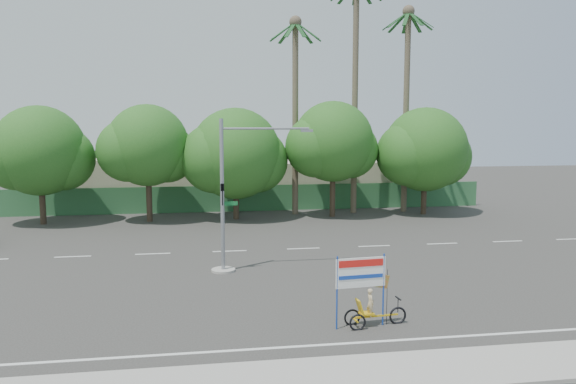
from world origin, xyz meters
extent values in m
plane|color=#33302D|center=(0.00, 0.00, 0.00)|extent=(120.00, 120.00, 0.00)
cube|color=gray|center=(0.00, -7.50, 0.06)|extent=(50.00, 2.40, 0.12)
cube|color=#336B3D|center=(0.00, 21.50, 1.00)|extent=(38.00, 0.08, 2.00)
cube|color=beige|center=(-10.00, 26.00, 2.00)|extent=(12.00, 8.00, 4.00)
cube|color=beige|center=(8.00, 26.00, 1.80)|extent=(14.00, 8.00, 3.60)
cylinder|color=#473828|center=(-14.00, 18.00, 1.76)|extent=(0.40, 0.40, 3.52)
sphere|color=#194F17|center=(-14.00, 18.00, 4.96)|extent=(6.00, 6.00, 6.00)
sphere|color=#194F17|center=(-12.65, 18.30, 4.40)|extent=(4.32, 4.32, 4.32)
sphere|color=#194F17|center=(-15.35, 17.75, 4.64)|extent=(4.56, 4.56, 4.56)
cylinder|color=#473828|center=(-7.00, 18.00, 1.87)|extent=(0.40, 0.40, 3.74)
sphere|color=#194F17|center=(-7.00, 18.00, 5.27)|extent=(5.60, 5.60, 5.60)
sphere|color=#194F17|center=(-5.74, 18.30, 4.68)|extent=(4.03, 4.03, 4.03)
sphere|color=#194F17|center=(-8.26, 17.75, 4.93)|extent=(4.26, 4.26, 4.26)
cylinder|color=#473828|center=(-1.00, 18.00, 1.65)|extent=(0.40, 0.40, 3.30)
sphere|color=#194F17|center=(-1.00, 18.00, 4.65)|extent=(6.40, 6.40, 6.40)
sphere|color=#194F17|center=(0.44, 18.30, 4.12)|extent=(4.61, 4.61, 4.61)
sphere|color=#194F17|center=(-2.44, 17.75, 4.35)|extent=(4.86, 4.86, 4.86)
cylinder|color=#473828|center=(6.00, 18.00, 1.94)|extent=(0.40, 0.40, 3.87)
sphere|color=#194F17|center=(6.00, 18.00, 5.46)|extent=(5.80, 5.80, 5.80)
sphere|color=#194F17|center=(7.30, 18.30, 4.84)|extent=(4.18, 4.18, 4.18)
sphere|color=#194F17|center=(4.70, 17.75, 5.10)|extent=(4.41, 4.41, 4.41)
cylinder|color=#473828|center=(13.00, 18.00, 1.72)|extent=(0.40, 0.40, 3.43)
sphere|color=#194F17|center=(13.00, 18.00, 4.84)|extent=(6.20, 6.20, 6.20)
sphere|color=#194F17|center=(14.39, 18.30, 4.29)|extent=(4.46, 4.46, 4.46)
sphere|color=#194F17|center=(11.61, 17.75, 4.52)|extent=(4.71, 4.71, 4.71)
cylinder|color=#70604C|center=(8.00, 19.50, 8.50)|extent=(0.44, 0.44, 17.00)
cylinder|color=#70604C|center=(12.00, 19.50, 7.50)|extent=(0.44, 0.44, 15.00)
sphere|color=#70604C|center=(12.00, 19.50, 15.00)|extent=(0.90, 0.90, 0.90)
cube|color=#1C4C21|center=(12.94, 19.50, 14.34)|extent=(1.91, 0.28, 1.36)
cube|color=#1C4C21|center=(12.72, 20.11, 14.34)|extent=(1.65, 1.44, 1.36)
cube|color=#1C4C21|center=(12.16, 20.43, 14.34)|extent=(0.61, 1.93, 1.36)
cube|color=#1C4C21|center=(11.53, 20.32, 14.34)|extent=(1.20, 1.80, 1.36)
cube|color=#1C4C21|center=(11.11, 19.82, 14.34)|extent=(1.89, 0.92, 1.36)
cube|color=#1C4C21|center=(11.11, 19.18, 14.34)|extent=(1.89, 0.92, 1.36)
cube|color=#1C4C21|center=(11.53, 18.68, 14.34)|extent=(1.20, 1.80, 1.36)
cube|color=#1C4C21|center=(12.16, 18.57, 14.34)|extent=(0.61, 1.93, 1.36)
cube|color=#1C4C21|center=(12.72, 18.89, 14.34)|extent=(1.65, 1.44, 1.36)
cylinder|color=#70604C|center=(3.50, 19.50, 7.00)|extent=(0.44, 0.44, 14.00)
sphere|color=#70604C|center=(3.50, 19.50, 14.00)|extent=(0.90, 0.90, 0.90)
cube|color=#1C4C21|center=(4.44, 19.50, 13.34)|extent=(1.91, 0.28, 1.36)
cube|color=#1C4C21|center=(4.22, 20.11, 13.34)|extent=(1.65, 1.44, 1.36)
cube|color=#1C4C21|center=(3.66, 20.43, 13.34)|extent=(0.61, 1.93, 1.36)
cube|color=#1C4C21|center=(3.03, 20.32, 13.34)|extent=(1.20, 1.80, 1.36)
cube|color=#1C4C21|center=(2.61, 19.82, 13.34)|extent=(1.89, 0.92, 1.36)
cube|color=#1C4C21|center=(2.61, 19.18, 13.34)|extent=(1.89, 0.92, 1.36)
cube|color=#1C4C21|center=(3.03, 18.68, 13.34)|extent=(1.20, 1.80, 1.36)
cube|color=#1C4C21|center=(3.66, 18.57, 13.34)|extent=(0.61, 1.93, 1.36)
cube|color=#1C4C21|center=(4.22, 18.89, 13.34)|extent=(1.65, 1.44, 1.36)
cylinder|color=gray|center=(-2.50, 4.00, 0.05)|extent=(1.10, 1.10, 0.10)
cylinder|color=gray|center=(-2.50, 4.00, 3.50)|extent=(0.18, 0.18, 7.00)
cylinder|color=gray|center=(-0.50, 4.00, 6.55)|extent=(4.00, 0.10, 0.10)
cube|color=gray|center=(1.40, 4.00, 6.45)|extent=(0.55, 0.20, 0.12)
imported|color=black|center=(-2.50, 3.78, 3.60)|extent=(0.16, 0.20, 1.00)
cube|color=#14662D|center=(-2.15, 4.00, 3.15)|extent=(0.70, 0.04, 0.18)
torus|color=black|center=(3.11, -3.75, 0.27)|extent=(0.62, 0.13, 0.62)
torus|color=black|center=(1.53, -3.63, 0.26)|extent=(0.58, 0.12, 0.58)
torus|color=black|center=(1.58, -4.15, 0.26)|extent=(0.58, 0.12, 0.58)
cube|color=gold|center=(2.33, -3.82, 0.33)|extent=(1.56, 0.19, 0.05)
cube|color=gold|center=(1.56, -3.89, 0.27)|extent=(0.10, 0.55, 0.05)
cube|color=gold|center=(1.97, -3.85, 0.46)|extent=(0.49, 0.42, 0.05)
cube|color=gold|center=(1.72, -3.88, 0.71)|extent=(0.24, 0.40, 0.50)
cylinder|color=black|center=(3.11, -3.75, 0.64)|extent=(0.03, 0.03, 0.50)
cube|color=black|center=(3.11, -3.75, 0.89)|extent=(0.07, 0.41, 0.04)
imported|color=#CCB284|center=(2.10, -3.84, 0.81)|extent=(0.27, 0.38, 0.99)
cylinder|color=#163DA9|center=(0.92, -3.95, 1.24)|extent=(0.06, 0.06, 2.47)
cylinder|color=#163DA9|center=(2.56, -3.80, 1.24)|extent=(0.06, 0.06, 2.47)
cube|color=white|center=(1.74, -3.87, 1.88)|extent=(1.74, 0.20, 1.01)
cube|color=red|center=(1.74, -3.91, 2.20)|extent=(1.55, 0.15, 0.24)
cube|color=#163DA9|center=(1.74, -3.91, 1.74)|extent=(1.55, 0.15, 0.13)
cylinder|color=black|center=(2.70, -3.79, 0.96)|extent=(0.02, 0.02, 1.92)
cube|color=red|center=(2.38, -3.82, 1.56)|extent=(0.81, 0.09, 0.60)
camera|label=1|loc=(-3.46, -21.42, 6.83)|focal=35.00mm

